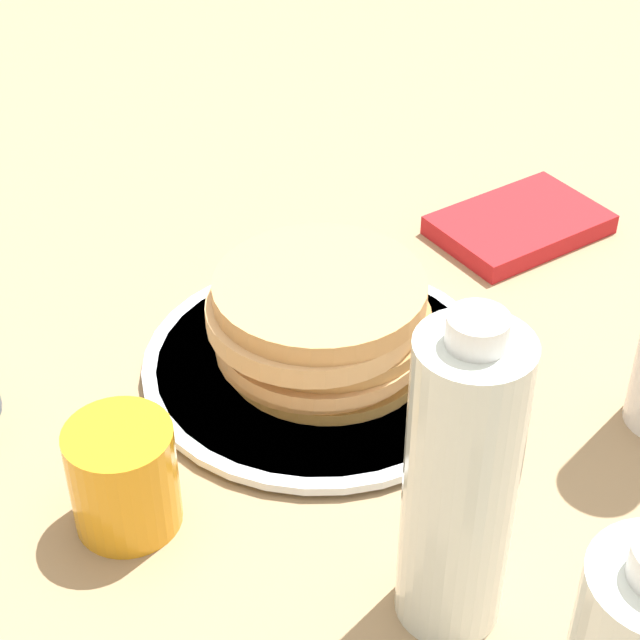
{
  "coord_description": "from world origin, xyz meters",
  "views": [
    {
      "loc": [
        0.53,
        0.45,
        0.58
      ],
      "look_at": [
        -0.01,
        0.03,
        0.05
      ],
      "focal_mm": 60.0,
      "sensor_mm": 36.0,
      "label": 1
    }
  ],
  "objects_px": {
    "juice_glass": "(124,477)",
    "water_bottle_near": "(460,485)",
    "pancake_stack": "(321,321)",
    "plate": "(320,365)"
  },
  "relations": [
    {
      "from": "pancake_stack",
      "to": "juice_glass",
      "type": "bearing_deg",
      "value": -1.96
    },
    {
      "from": "water_bottle_near",
      "to": "plate",
      "type": "bearing_deg",
      "value": -122.64
    },
    {
      "from": "juice_glass",
      "to": "water_bottle_near",
      "type": "height_order",
      "value": "water_bottle_near"
    },
    {
      "from": "pancake_stack",
      "to": "water_bottle_near",
      "type": "bearing_deg",
      "value": 57.37
    },
    {
      "from": "plate",
      "to": "juice_glass",
      "type": "distance_m",
      "value": 0.22
    },
    {
      "from": "pancake_stack",
      "to": "juice_glass",
      "type": "xyz_separation_m",
      "value": [
        0.21,
        -0.01,
        -0.01
      ]
    },
    {
      "from": "plate",
      "to": "pancake_stack",
      "type": "bearing_deg",
      "value": 56.1
    },
    {
      "from": "pancake_stack",
      "to": "plate",
      "type": "bearing_deg",
      "value": -123.9
    },
    {
      "from": "plate",
      "to": "water_bottle_near",
      "type": "height_order",
      "value": "water_bottle_near"
    },
    {
      "from": "juice_glass",
      "to": "plate",
      "type": "bearing_deg",
      "value": 178.53
    }
  ]
}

